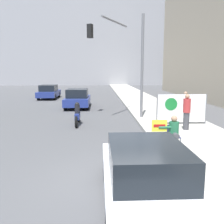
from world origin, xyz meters
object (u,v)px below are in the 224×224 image
object	(u,v)px
seated_protester	(174,132)
traffic_light_pole	(122,49)
protest_banner	(181,108)
motorcycle_on_road	(77,115)
car_on_road_nearest	(78,98)
pedestrian_behind	(185,106)
car_on_road_midblock	(49,92)
jogger_on_sidewalk	(187,112)
parked_car_curbside	(145,175)

from	to	relation	value
seated_protester	traffic_light_pole	xyz separation A→B (m)	(-1.20, 6.99, 3.38)
protest_banner	motorcycle_on_road	bearing A→B (deg)	170.25
seated_protester	car_on_road_nearest	bearing A→B (deg)	102.48
pedestrian_behind	car_on_road_midblock	xyz separation A→B (m)	(-10.23, 13.36, -0.25)
motorcycle_on_road	traffic_light_pole	bearing A→B (deg)	34.67
pedestrian_behind	car_on_road_nearest	size ratio (longest dim) A/B	0.37
motorcycle_on_road	protest_banner	bearing A→B (deg)	-9.75
pedestrian_behind	motorcycle_on_road	distance (m)	6.02
protest_banner	motorcycle_on_road	size ratio (longest dim) A/B	1.22
jogger_on_sidewalk	parked_car_curbside	world-z (taller)	jogger_on_sidewalk
parked_car_curbside	car_on_road_midblock	world-z (taller)	car_on_road_midblock
parked_car_curbside	car_on_road_midblock	size ratio (longest dim) A/B	0.96
pedestrian_behind	motorcycle_on_road	bearing A→B (deg)	-14.21
jogger_on_sidewalk	protest_banner	world-z (taller)	jogger_on_sidewalk
traffic_light_pole	car_on_road_midblock	xyz separation A→B (m)	(-6.79, 11.76, -3.47)
traffic_light_pole	car_on_road_midblock	bearing A→B (deg)	120.00
pedestrian_behind	motorcycle_on_road	world-z (taller)	pedestrian_behind
seated_protester	motorcycle_on_road	world-z (taller)	seated_protester
motorcycle_on_road	parked_car_curbside	bearing A→B (deg)	-75.57
seated_protester	jogger_on_sidewalk	xyz separation A→B (m)	(1.51, 3.04, 0.20)
car_on_road_midblock	motorcycle_on_road	world-z (taller)	car_on_road_midblock
jogger_on_sidewalk	motorcycle_on_road	bearing A→B (deg)	-48.60
pedestrian_behind	traffic_light_pole	xyz separation A→B (m)	(-3.44, 1.60, 3.22)
protest_banner	parked_car_curbside	world-z (taller)	protest_banner
jogger_on_sidewalk	motorcycle_on_road	size ratio (longest dim) A/B	0.78
car_on_road_nearest	motorcycle_on_road	xyz separation A→B (m)	(0.56, -6.64, -0.22)
car_on_road_midblock	motorcycle_on_road	distance (m)	14.17
jogger_on_sidewalk	parked_car_curbside	distance (m)	7.04
traffic_light_pole	parked_car_curbside	size ratio (longest dim) A/B	1.42
pedestrian_behind	protest_banner	xyz separation A→B (m)	(-0.58, -1.10, 0.02)
seated_protester	parked_car_curbside	xyz separation A→B (m)	(-1.58, -3.28, -0.12)
motorcycle_on_road	car_on_road_nearest	bearing A→B (deg)	94.82
jogger_on_sidewalk	motorcycle_on_road	world-z (taller)	jogger_on_sidewalk
pedestrian_behind	protest_banner	size ratio (longest dim) A/B	0.61
car_on_road_nearest	car_on_road_midblock	size ratio (longest dim) A/B	1.00
parked_car_curbside	car_on_road_nearest	world-z (taller)	car_on_road_nearest
pedestrian_behind	traffic_light_pole	world-z (taller)	traffic_light_pole
pedestrian_behind	car_on_road_nearest	xyz separation A→B (m)	(-6.56, 6.47, -0.24)
jogger_on_sidewalk	car_on_road_midblock	bearing A→B (deg)	-85.01
traffic_light_pole	car_on_road_nearest	world-z (taller)	traffic_light_pole
car_on_road_nearest	motorcycle_on_road	bearing A→B (deg)	-85.18
car_on_road_midblock	car_on_road_nearest	bearing A→B (deg)	-61.99
protest_banner	car_on_road_midblock	bearing A→B (deg)	123.72
traffic_light_pole	parked_car_curbside	world-z (taller)	traffic_light_pole
jogger_on_sidewalk	traffic_light_pole	distance (m)	5.75
seated_protester	motorcycle_on_road	bearing A→B (deg)	118.27
pedestrian_behind	parked_car_curbside	distance (m)	9.47
jogger_on_sidewalk	pedestrian_behind	xyz separation A→B (m)	(0.73, 2.34, -0.04)
seated_protester	parked_car_curbside	bearing A→B (deg)	-123.23
traffic_light_pole	motorcycle_on_road	size ratio (longest dim) A/B	2.75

